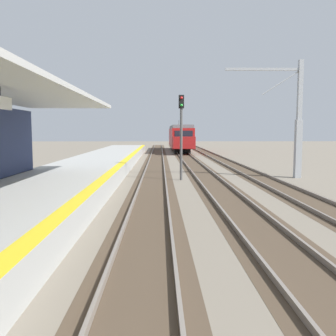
% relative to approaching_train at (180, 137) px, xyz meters
% --- Properties ---
extents(station_platform, '(5.00, 80.00, 0.91)m').
position_rel_approaching_train_xyz_m(station_platform, '(-7.80, -39.09, -1.73)').
color(station_platform, '#A8A8A3').
rests_on(station_platform, ground).
extents(track_pair_nearest_platform, '(2.34, 120.00, 0.16)m').
position_rel_approaching_train_xyz_m(track_pair_nearest_platform, '(-3.40, -35.09, -2.13)').
color(track_pair_nearest_platform, '#4C3D2D').
rests_on(track_pair_nearest_platform, ground).
extents(track_pair_middle, '(2.34, 120.00, 0.16)m').
position_rel_approaching_train_xyz_m(track_pair_middle, '(-0.00, -35.09, -2.13)').
color(track_pair_middle, '#4C3D2D').
rests_on(track_pair_middle, ground).
extents(track_pair_far_side, '(2.34, 120.00, 0.16)m').
position_rel_approaching_train_xyz_m(track_pair_far_side, '(3.40, -35.09, -2.13)').
color(track_pair_far_side, '#4C3D2D').
rests_on(track_pair_far_side, ground).
extents(approaching_train, '(2.93, 19.60, 4.76)m').
position_rel_approaching_train_xyz_m(approaching_train, '(0.00, 0.00, 0.00)').
color(approaching_train, maroon).
rests_on(approaching_train, ground).
extents(rail_signal_post, '(0.32, 0.34, 5.20)m').
position_rel_approaching_train_xyz_m(rail_signal_post, '(-1.72, -33.16, 1.02)').
color(rail_signal_post, '#4C4C4C').
rests_on(rail_signal_post, ground).
extents(catenary_pylon_far_side, '(5.00, 0.40, 7.50)m').
position_rel_approaching_train_xyz_m(catenary_pylon_far_side, '(5.58, -32.23, 1.43)').
color(catenary_pylon_far_side, '#9EA3A8').
rests_on(catenary_pylon_far_side, ground).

